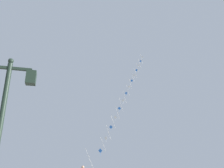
# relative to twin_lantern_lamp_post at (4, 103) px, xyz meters

# --- Properties ---
(twin_lantern_lamp_post) EXTENTS (1.53, 0.28, 4.48)m
(twin_lantern_lamp_post) POSITION_rel_twin_lantern_lamp_post_xyz_m (0.00, 0.00, 0.00)
(twin_lantern_lamp_post) COLOR #1E2D23
(twin_lantern_lamp_post) RESTS_ON ground_plane
(kite_train) EXTENTS (11.04, 14.08, 19.62)m
(kite_train) POSITION_rel_twin_lantern_lamp_post_xyz_m (9.66, 20.31, 7.22)
(kite_train) COLOR brown
(kite_train) RESTS_ON ground_plane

